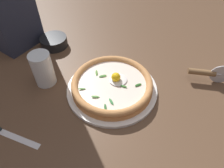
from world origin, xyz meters
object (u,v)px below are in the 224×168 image
object	(u,v)px
pizza	(112,84)
table_knife	(0,131)
side_bowl	(54,42)
drinking_glass	(43,71)
pizza_cutter	(208,73)

from	to	relation	value
pizza	table_knife	world-z (taller)	pizza
side_bowl	drinking_glass	size ratio (longest dim) A/B	0.92
pizza_cutter	drinking_glass	size ratio (longest dim) A/B	0.96
pizza	pizza_cutter	bearing A→B (deg)	-29.38
side_bowl	pizza_cutter	size ratio (longest dim) A/B	0.95
pizza	drinking_glass	xyz separation A→B (m)	(-0.17, 0.18, 0.02)
pizza	side_bowl	xyz separation A→B (m)	(-0.04, 0.37, -0.01)
pizza	side_bowl	distance (m)	0.37
side_bowl	table_knife	distance (m)	0.45
table_knife	side_bowl	bearing A→B (deg)	41.95
pizza	table_knife	bearing A→B (deg)	169.13
pizza_cutter	drinking_glass	bearing A→B (deg)	143.30
side_bowl	table_knife	world-z (taller)	side_bowl
drinking_glass	table_knife	bearing A→B (deg)	-151.74
pizza	drinking_glass	bearing A→B (deg)	132.95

